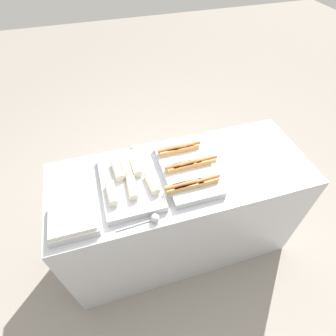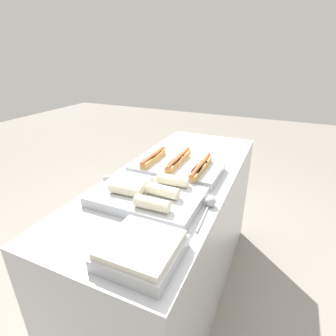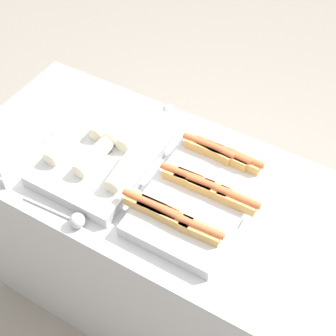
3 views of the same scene
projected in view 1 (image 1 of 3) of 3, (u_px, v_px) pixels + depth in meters
The scene contains 7 objects.
ground_plane at pixel (178, 241), 2.43m from camera, with size 12.00×12.00×0.00m, color gray.
counter at pixel (180, 212), 2.08m from camera, with size 1.76×0.69×0.95m.
tray_hotdogs at pixel (187, 168), 1.71m from camera, with size 0.40×0.53×0.10m.
tray_wraps at pixel (130, 181), 1.63m from camera, with size 0.35×0.53×0.10m.
tray_side_front at pixel (73, 217), 1.46m from camera, with size 0.27×0.27×0.07m.
serving_spoon_near at pixel (152, 219), 1.47m from camera, with size 0.25×0.05×0.05m.
serving_spoon_far at pixel (131, 149), 1.85m from camera, with size 0.24×0.05×0.05m.
Camera 1 is at (-0.42, -1.07, 2.25)m, focal length 28.00 mm.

